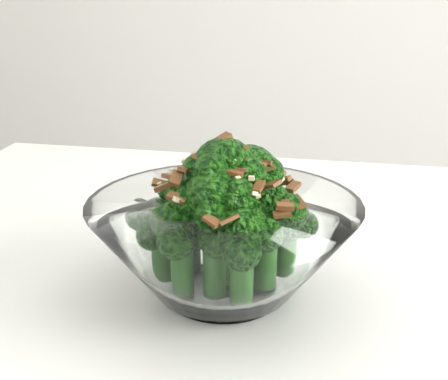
% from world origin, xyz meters
% --- Properties ---
extents(broccoli_dish, '(0.21, 0.21, 0.13)m').
position_xyz_m(broccoli_dish, '(-0.18, -0.04, 0.80)').
color(broccoli_dish, white).
rests_on(broccoli_dish, table).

